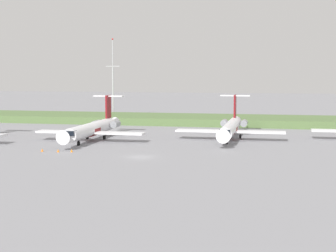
{
  "coord_description": "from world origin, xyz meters",
  "views": [
    {
      "loc": [
        22.59,
        -84.57,
        14.14
      ],
      "look_at": [
        0.0,
        22.56,
        3.0
      ],
      "focal_mm": 56.46,
      "sensor_mm": 36.0,
      "label": 1
    }
  ],
  "objects_px": {
    "regional_jet_third": "(93,128)",
    "antenna_mast": "(113,85)",
    "regional_jet_fourth": "(231,127)",
    "safety_cone_rear_marker": "(72,151)",
    "safety_cone_front_marker": "(42,150)",
    "safety_cone_mid_marker": "(58,151)"
  },
  "relations": [
    {
      "from": "regional_jet_third",
      "to": "antenna_mast",
      "type": "distance_m",
      "value": 54.53
    },
    {
      "from": "regional_jet_third",
      "to": "regional_jet_fourth",
      "type": "relative_size",
      "value": 1.0
    },
    {
      "from": "regional_jet_fourth",
      "to": "safety_cone_rear_marker",
      "type": "distance_m",
      "value": 35.68
    },
    {
      "from": "regional_jet_fourth",
      "to": "antenna_mast",
      "type": "xyz_separation_m",
      "value": [
        -40.41,
        44.6,
        7.63
      ]
    },
    {
      "from": "regional_jet_fourth",
      "to": "safety_cone_mid_marker",
      "type": "relative_size",
      "value": 56.36
    },
    {
      "from": "safety_cone_front_marker",
      "to": "safety_cone_rear_marker",
      "type": "distance_m",
      "value": 5.46
    },
    {
      "from": "regional_jet_fourth",
      "to": "safety_cone_rear_marker",
      "type": "height_order",
      "value": "regional_jet_fourth"
    },
    {
      "from": "regional_jet_fourth",
      "to": "safety_cone_front_marker",
      "type": "xyz_separation_m",
      "value": [
        -31.48,
        -24.7,
        -2.26
      ]
    },
    {
      "from": "antenna_mast",
      "to": "safety_cone_rear_marker",
      "type": "distance_m",
      "value": 71.07
    },
    {
      "from": "regional_jet_third",
      "to": "safety_cone_mid_marker",
      "type": "xyz_separation_m",
      "value": [
        -0.39,
        -16.85,
        -2.26
      ]
    },
    {
      "from": "antenna_mast",
      "to": "safety_cone_rear_marker",
      "type": "bearing_deg",
      "value": -78.22
    },
    {
      "from": "regional_jet_third",
      "to": "safety_cone_mid_marker",
      "type": "bearing_deg",
      "value": -91.32
    },
    {
      "from": "regional_jet_third",
      "to": "safety_cone_rear_marker",
      "type": "height_order",
      "value": "regional_jet_third"
    },
    {
      "from": "safety_cone_rear_marker",
      "to": "safety_cone_front_marker",
      "type": "bearing_deg",
      "value": -175.73
    },
    {
      "from": "antenna_mast",
      "to": "safety_cone_front_marker",
      "type": "xyz_separation_m",
      "value": [
        8.92,
        -69.3,
        -9.89
      ]
    },
    {
      "from": "regional_jet_fourth",
      "to": "regional_jet_third",
      "type": "bearing_deg",
      "value": -164.15
    },
    {
      "from": "regional_jet_fourth",
      "to": "safety_cone_rear_marker",
      "type": "bearing_deg",
      "value": -136.98
    },
    {
      "from": "antenna_mast",
      "to": "safety_cone_rear_marker",
      "type": "relative_size",
      "value": 44.61
    },
    {
      "from": "regional_jet_third",
      "to": "regional_jet_fourth",
      "type": "distance_m",
      "value": 29.11
    },
    {
      "from": "safety_cone_front_marker",
      "to": "antenna_mast",
      "type": "bearing_deg",
      "value": 97.34
    },
    {
      "from": "safety_cone_front_marker",
      "to": "safety_cone_mid_marker",
      "type": "relative_size",
      "value": 1.0
    },
    {
      "from": "antenna_mast",
      "to": "safety_cone_mid_marker",
      "type": "height_order",
      "value": "antenna_mast"
    }
  ]
}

